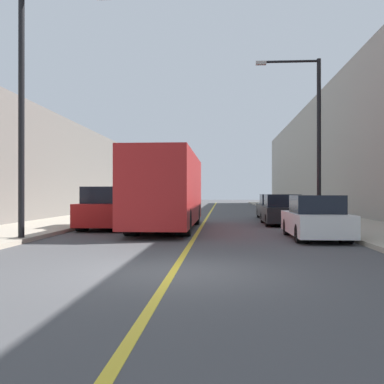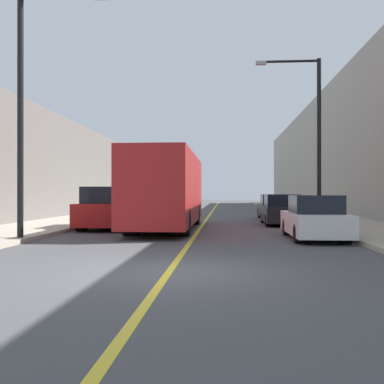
{
  "view_description": "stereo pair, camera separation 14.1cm",
  "coord_description": "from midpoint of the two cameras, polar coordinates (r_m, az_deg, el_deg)",
  "views": [
    {
      "loc": [
        1.01,
        -9.17,
        1.62
      ],
      "look_at": [
        -0.5,
        13.1,
        1.67
      ],
      "focal_mm": 42.0,
      "sensor_mm": 36.0,
      "label": 1
    },
    {
      "loc": [
        1.15,
        -9.16,
        1.62
      ],
      "look_at": [
        -0.5,
        13.1,
        1.67
      ],
      "focal_mm": 42.0,
      "sensor_mm": 36.0,
      "label": 2
    }
  ],
  "objects": [
    {
      "name": "ground_plane",
      "position": [
        9.37,
        -2.86,
        -10.1
      ],
      "size": [
        200.0,
        200.0,
        0.0
      ],
      "primitive_type": "plane",
      "color": "#474749"
    },
    {
      "name": "bus",
      "position": [
        20.04,
        -3.3,
        0.3
      ],
      "size": [
        2.5,
        10.08,
        3.31
      ],
      "color": "#AD1E1E",
      "rests_on": "ground"
    },
    {
      "name": "sidewalk_left",
      "position": [
        40.08,
        -8.18,
        -2.34
      ],
      "size": [
        3.9,
        72.0,
        0.15
      ],
      "primitive_type": "cube",
      "color": "#A89E8C",
      "rests_on": "ground"
    },
    {
      "name": "sidewalk_right",
      "position": [
        39.68,
        12.86,
        -2.36
      ],
      "size": [
        3.9,
        72.0,
        0.15
      ],
      "primitive_type": "cube",
      "color": "#A89E8C",
      "rests_on": "ground"
    },
    {
      "name": "parked_suv_left",
      "position": [
        20.62,
        -10.69,
        -2.2
      ],
      "size": [
        2.04,
        4.6,
        1.9
      ],
      "color": "maroon",
      "rests_on": "ground"
    },
    {
      "name": "building_row_left",
      "position": [
        41.09,
        -13.58,
        2.19
      ],
      "size": [
        4.0,
        72.0,
        6.56
      ],
      "primitive_type": "cube",
      "color": "#66605B",
      "rests_on": "ground"
    },
    {
      "name": "building_row_right",
      "position": [
        40.61,
        18.39,
        4.81
      ],
      "size": [
        4.0,
        72.0,
        10.23
      ],
      "primitive_type": "cube",
      "color": "gray",
      "rests_on": "ground"
    },
    {
      "name": "car_right_mid",
      "position": [
        23.26,
        11.13,
        -2.41
      ],
      "size": [
        1.85,
        4.24,
        1.55
      ],
      "color": "black",
      "rests_on": "ground"
    },
    {
      "name": "road_center_line",
      "position": [
        39.21,
        2.29,
        -2.5
      ],
      "size": [
        0.16,
        72.0,
        0.01
      ],
      "primitive_type": "cube",
      "color": "gold",
      "rests_on": "ground"
    },
    {
      "name": "street_lamp_right",
      "position": [
        22.44,
        14.92,
        7.76
      ],
      "size": [
        3.1,
        0.24,
        7.91
      ],
      "color": "black",
      "rests_on": "sidewalk_right"
    },
    {
      "name": "car_right_far",
      "position": [
        28.55,
        10.23,
        -1.99
      ],
      "size": [
        1.88,
        4.54,
        1.55
      ],
      "color": "black",
      "rests_on": "ground"
    },
    {
      "name": "street_lamp_left",
      "position": [
        16.1,
        -20.16,
        11.22
      ],
      "size": [
        3.1,
        0.24,
        8.07
      ],
      "color": "black",
      "rests_on": "sidewalk_left"
    },
    {
      "name": "car_right_near",
      "position": [
        16.37,
        15.17,
        -3.38
      ],
      "size": [
        1.8,
        4.45,
        1.54
      ],
      "color": "silver",
      "rests_on": "ground"
    }
  ]
}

